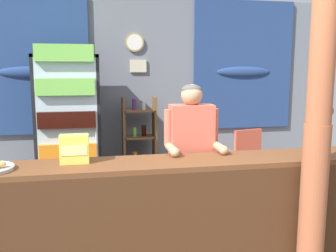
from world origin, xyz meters
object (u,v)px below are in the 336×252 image
Objects in this scene: stall_counter at (196,208)px; drink_fridge at (69,115)px; shopkeeper at (191,147)px; bottle_shelf_rack at (139,139)px; timber_post at (318,131)px; plastic_lawn_chair at (242,155)px; snack_box_instant_noodle at (74,149)px.

stall_counter is 2.46m from drink_fridge.
drink_fridge is 1.27× the size of shopkeeper.
drink_fridge is at bearing -160.44° from bottle_shelf_rack.
stall_counter is at bearing -62.84° from drink_fridge.
timber_post is at bearing -15.50° from stall_counter.
plastic_lawn_chair is at bearing -4.88° from drink_fridge.
stall_counter is at bearing -10.64° from snack_box_instant_noodle.
bottle_shelf_rack is at bearing 96.96° from shopkeeper.
bottle_shelf_rack is 5.74× the size of snack_box_instant_noodle.
drink_fridge is at bearing 95.19° from snack_box_instant_noodle.
shopkeeper is at bearing -83.04° from bottle_shelf_rack.
bottle_shelf_rack is (-1.02, 2.71, -0.54)m from timber_post.
shopkeeper is 1.05m from snack_box_instant_noodle.
timber_post reaches higher than plastic_lawn_chair.
drink_fridge reaches higher than stall_counter.
timber_post is at bearing -98.32° from plastic_lawn_chair.
bottle_shelf_rack is at bearing 158.48° from plastic_lawn_chair.
shopkeeper is at bearing 80.47° from stall_counter.
plastic_lawn_chair is (1.17, 1.95, -0.08)m from stall_counter.
plastic_lawn_chair is at bearing 81.68° from timber_post.
timber_post is 1.29× the size of drink_fridge.
stall_counter is 0.62m from shopkeeper.
drink_fridge is (-1.95, 2.38, -0.13)m from timber_post.
timber_post is 2.95m from bottle_shelf_rack.
drink_fridge reaches higher than plastic_lawn_chair.
snack_box_instant_noodle reaches higher than plastic_lawn_chair.
timber_post is at bearing -50.63° from drink_fridge.
shopkeeper is at bearing -54.65° from drink_fridge.
stall_counter is 4.98× the size of plastic_lawn_chair.
bottle_shelf_rack is at bearing 19.56° from drink_fridge.
stall_counter is at bearing -99.53° from shopkeeper.
snack_box_instant_noodle is (0.18, -1.97, -0.02)m from drink_fridge.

